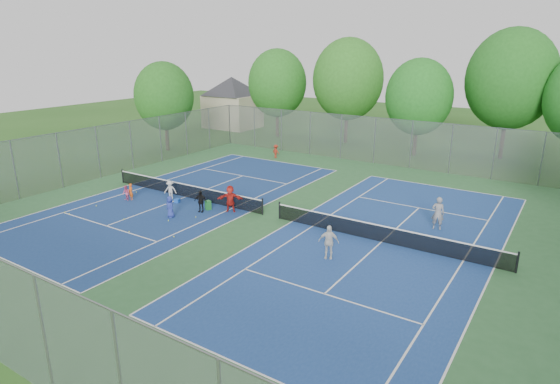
{
  "coord_description": "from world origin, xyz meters",
  "views": [
    {
      "loc": [
        14.82,
        -21.82,
        9.85
      ],
      "look_at": [
        0.0,
        1.0,
        1.3
      ],
      "focal_mm": 30.0,
      "sensor_mm": 36.0,
      "label": 1
    }
  ],
  "objects_px": {
    "ball_hopper": "(208,205)",
    "instructor": "(438,213)",
    "net_right": "(382,234)",
    "ball_crate": "(177,201)",
    "net_left": "(185,191)"
  },
  "relations": [
    {
      "from": "ball_hopper",
      "to": "instructor",
      "type": "xyz_separation_m",
      "value": [
        12.89,
        4.52,
        0.65
      ]
    },
    {
      "from": "net_right",
      "to": "ball_hopper",
      "type": "bearing_deg",
      "value": -174.26
    },
    {
      "from": "net_right",
      "to": "ball_hopper",
      "type": "height_order",
      "value": "net_right"
    },
    {
      "from": "net_left",
      "to": "ball_crate",
      "type": "distance_m",
      "value": 1.25
    },
    {
      "from": "ball_hopper",
      "to": "instructor",
      "type": "distance_m",
      "value": 13.68
    },
    {
      "from": "net_right",
      "to": "instructor",
      "type": "xyz_separation_m",
      "value": [
        1.9,
        3.41,
        0.5
      ]
    },
    {
      "from": "net_right",
      "to": "ball_crate",
      "type": "xyz_separation_m",
      "value": [
        -13.64,
        -1.15,
        -0.33
      ]
    },
    {
      "from": "net_left",
      "to": "ball_hopper",
      "type": "relative_size",
      "value": 21.76
    },
    {
      "from": "ball_hopper",
      "to": "instructor",
      "type": "height_order",
      "value": "instructor"
    },
    {
      "from": "ball_crate",
      "to": "net_left",
      "type": "bearing_deg",
      "value": 107.17
    },
    {
      "from": "net_right",
      "to": "net_left",
      "type": "bearing_deg",
      "value": 180.0
    },
    {
      "from": "net_left",
      "to": "ball_hopper",
      "type": "xyz_separation_m",
      "value": [
        3.0,
        -1.11,
        -0.16
      ]
    },
    {
      "from": "instructor",
      "to": "ball_hopper",
      "type": "bearing_deg",
      "value": 9.93
    },
    {
      "from": "net_right",
      "to": "instructor",
      "type": "bearing_deg",
      "value": 60.94
    },
    {
      "from": "net_right",
      "to": "ball_crate",
      "type": "height_order",
      "value": "net_right"
    }
  ]
}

